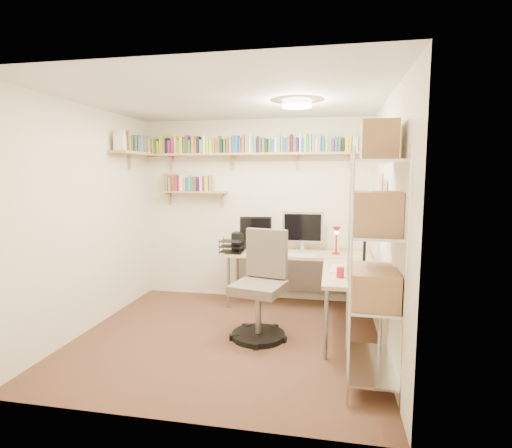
{
  "coord_description": "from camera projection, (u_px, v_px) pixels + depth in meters",
  "views": [
    {
      "loc": [
        1.07,
        -3.99,
        1.74
      ],
      "look_at": [
        0.21,
        0.55,
        1.17
      ],
      "focal_mm": 28.0,
      "sensor_mm": 36.0,
      "label": 1
    }
  ],
  "objects": [
    {
      "name": "room_shell",
      "position": [
        227.0,
        194.0,
        4.11
      ],
      "size": [
        3.24,
        3.04,
        2.52
      ],
      "color": "beige",
      "rests_on": "ground"
    },
    {
      "name": "office_chair",
      "position": [
        261.0,
        292.0,
        4.29
      ],
      "size": [
        0.62,
        0.63,
        1.15
      ],
      "rotation": [
        0.0,
        0.0,
        -0.22
      ],
      "color": "black",
      "rests_on": "ground"
    },
    {
      "name": "corner_desk",
      "position": [
        300.0,
        257.0,
        5.0
      ],
      "size": [
        1.93,
        1.84,
        1.26
      ],
      "color": "#D1BC87",
      "rests_on": "ground"
    },
    {
      "name": "wall_shelves",
      "position": [
        220.0,
        154.0,
        5.39
      ],
      "size": [
        3.12,
        1.09,
        0.8
      ],
      "color": "tan",
      "rests_on": "ground"
    },
    {
      "name": "wire_rack",
      "position": [
        375.0,
        239.0,
        3.2
      ],
      "size": [
        0.43,
        0.85,
        2.15
      ],
      "rotation": [
        0.0,
        0.0,
        -0.03
      ],
      "color": "silver",
      "rests_on": "ground"
    },
    {
      "name": "ground",
      "position": [
        228.0,
        337.0,
        4.3
      ],
      "size": [
        3.2,
        3.2,
        0.0
      ],
      "primitive_type": "plane",
      "color": "#4B3420",
      "rests_on": "ground"
    }
  ]
}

